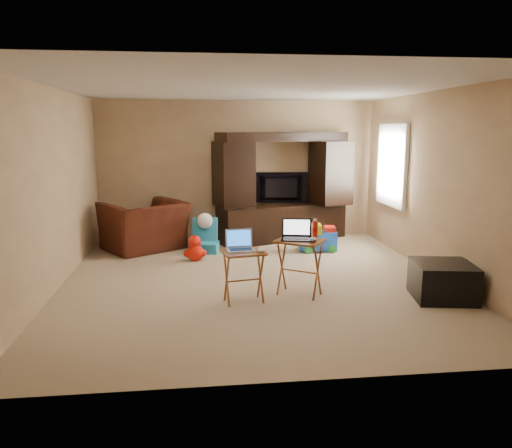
{
  "coord_description": "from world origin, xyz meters",
  "views": [
    {
      "loc": [
        -0.73,
        -6.37,
        1.98
      ],
      "look_at": [
        0.0,
        -0.2,
        0.8
      ],
      "focal_mm": 35.0,
      "sensor_mm": 36.0,
      "label": 1
    }
  ],
  "objects": [
    {
      "name": "child_rocker",
      "position": [
        -0.62,
        1.64,
        0.28
      ],
      "size": [
        0.49,
        0.54,
        0.56
      ],
      "primitive_type": null,
      "rotation": [
        0.0,
        0.0,
        -0.17
      ],
      "color": "teal",
      "rests_on": "floor"
    },
    {
      "name": "water_bottle",
      "position": [
        0.67,
        -0.58,
        0.79
      ],
      "size": [
        0.07,
        0.07,
        0.21
      ],
      "primitive_type": "cylinder",
      "color": "red",
      "rests_on": "tray_table_right"
    },
    {
      "name": "wall_left",
      "position": [
        -2.5,
        0.0,
        1.25
      ],
      "size": [
        0.0,
        5.5,
        5.5
      ],
      "primitive_type": "plane",
      "rotation": [
        1.57,
        0.0,
        1.57
      ],
      "color": "tan",
      "rests_on": "ground"
    },
    {
      "name": "entertainment_center",
      "position": [
        0.79,
        2.42,
        0.97
      ],
      "size": [
        2.43,
        1.32,
        1.93
      ],
      "primitive_type": "cube",
      "rotation": [
        0.0,
        0.0,
        0.33
      ],
      "color": "black",
      "rests_on": "floor"
    },
    {
      "name": "tray_table_right",
      "position": [
        0.47,
        -0.66,
        0.34
      ],
      "size": [
        0.67,
        0.64,
        0.68
      ],
      "primitive_type": "cube",
      "rotation": [
        0.0,
        0.0,
        -0.59
      ],
      "color": "brown",
      "rests_on": "floor"
    },
    {
      "name": "recliner",
      "position": [
        -1.61,
        1.94,
        0.4
      ],
      "size": [
        1.62,
        1.58,
        0.8
      ],
      "primitive_type": "imported",
      "rotation": [
        0.0,
        0.0,
        3.74
      ],
      "color": "#40180D",
      "rests_on": "floor"
    },
    {
      "name": "tray_table_left",
      "position": [
        -0.22,
        -0.84,
        0.3
      ],
      "size": [
        0.53,
        0.45,
        0.61
      ],
      "primitive_type": "cube",
      "rotation": [
        0.0,
        0.0,
        0.18
      ],
      "color": "#A96129",
      "rests_on": "floor"
    },
    {
      "name": "window_frame",
      "position": [
        2.46,
        1.55,
        1.4
      ],
      "size": [
        0.06,
        1.14,
        1.34
      ],
      "primitive_type": "cube",
      "color": "white",
      "rests_on": "ground"
    },
    {
      "name": "plush_toy",
      "position": [
        -0.79,
        1.1,
        0.2
      ],
      "size": [
        0.36,
        0.3,
        0.4
      ],
      "primitive_type": null,
      "color": "red",
      "rests_on": "floor"
    },
    {
      "name": "floor",
      "position": [
        0.0,
        0.0,
        0.0
      ],
      "size": [
        5.5,
        5.5,
        0.0
      ],
      "primitive_type": "plane",
      "color": "tan",
      "rests_on": "ground"
    },
    {
      "name": "television",
      "position": [
        0.79,
        2.58,
        0.93
      ],
      "size": [
        0.99,
        0.2,
        0.56
      ],
      "primitive_type": "imported",
      "rotation": [
        0.0,
        0.0,
        3.07
      ],
      "color": "black",
      "rests_on": "entertainment_center"
    },
    {
      "name": "wall_back",
      "position": [
        0.0,
        2.75,
        1.25
      ],
      "size": [
        5.0,
        0.0,
        5.0
      ],
      "primitive_type": "plane",
      "rotation": [
        1.57,
        0.0,
        0.0
      ],
      "color": "tan",
      "rests_on": "ground"
    },
    {
      "name": "wall_right",
      "position": [
        2.5,
        0.0,
        1.25
      ],
      "size": [
        0.0,
        5.5,
        5.5
      ],
      "primitive_type": "plane",
      "rotation": [
        1.57,
        0.0,
        -1.57
      ],
      "color": "tan",
      "rests_on": "ground"
    },
    {
      "name": "push_toy",
      "position": [
        1.23,
        1.5,
        0.23
      ],
      "size": [
        0.66,
        0.5,
        0.46
      ],
      "primitive_type": null,
      "rotation": [
        0.0,
        0.0,
        -0.11
      ],
      "color": "blue",
      "rests_on": "floor"
    },
    {
      "name": "laptop_right",
      "position": [
        0.43,
        -0.64,
        0.8
      ],
      "size": [
        0.41,
        0.36,
        0.24
      ],
      "primitive_type": "cube",
      "rotation": [
        0.0,
        0.0,
        -0.22
      ],
      "color": "black",
      "rests_on": "tray_table_right"
    },
    {
      "name": "laptop_left",
      "position": [
        -0.25,
        -0.81,
        0.73
      ],
      "size": [
        0.34,
        0.29,
        0.24
      ],
      "primitive_type": "cube",
      "rotation": [
        0.0,
        0.0,
        0.08
      ],
      "color": "#A6A5AA",
      "rests_on": "tray_table_left"
    },
    {
      "name": "mouse_left",
      "position": [
        -0.03,
        -0.91,
        0.63
      ],
      "size": [
        0.09,
        0.13,
        0.05
      ],
      "primitive_type": "ellipsoid",
      "rotation": [
        0.0,
        0.0,
        0.11
      ],
      "color": "silver",
      "rests_on": "tray_table_left"
    },
    {
      "name": "ottoman",
      "position": [
        2.13,
        -1.0,
        0.22
      ],
      "size": [
        0.78,
        0.78,
        0.43
      ],
      "primitive_type": "cube",
      "rotation": [
        0.0,
        0.0,
        -0.17
      ],
      "color": "black",
      "rests_on": "floor"
    },
    {
      "name": "wall_front",
      "position": [
        0.0,
        -2.75,
        1.25
      ],
      "size": [
        5.0,
        0.0,
        5.0
      ],
      "primitive_type": "plane",
      "rotation": [
        -1.57,
        0.0,
        0.0
      ],
      "color": "tan",
      "rests_on": "ground"
    },
    {
      "name": "ceiling",
      "position": [
        0.0,
        0.0,
        2.5
      ],
      "size": [
        5.5,
        5.5,
        0.0
      ],
      "primitive_type": "plane",
      "rotation": [
        3.14,
        0.0,
        0.0
      ],
      "color": "silver",
      "rests_on": "ground"
    },
    {
      "name": "window_pane",
      "position": [
        2.48,
        1.55,
        1.4
      ],
      "size": [
        0.0,
        1.2,
        1.2
      ],
      "primitive_type": "plane",
      "rotation": [
        1.57,
        0.0,
        -1.57
      ],
      "color": "white",
      "rests_on": "ground"
    },
    {
      "name": "mouse_right",
      "position": [
        0.6,
        -0.78,
        0.71
      ],
      "size": [
        0.13,
        0.16,
        0.06
      ],
      "primitive_type": "ellipsoid",
      "rotation": [
        0.0,
        0.0,
        -0.3
      ],
      "color": "#44454A",
      "rests_on": "tray_table_right"
    }
  ]
}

